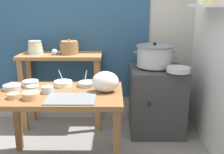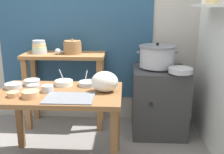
{
  "view_description": "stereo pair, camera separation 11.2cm",
  "coord_description": "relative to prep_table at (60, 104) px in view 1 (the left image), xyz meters",
  "views": [
    {
      "loc": [
        0.37,
        -2.24,
        1.47
      ],
      "look_at": [
        0.36,
        0.11,
        0.82
      ],
      "focal_mm": 42.83,
      "sensor_mm": 36.0,
      "label": 1
    },
    {
      "loc": [
        0.48,
        -2.23,
        1.47
      ],
      "look_at": [
        0.36,
        0.11,
        0.82
      ],
      "focal_mm": 42.83,
      "sensor_mm": 36.0,
      "label": 2
    }
  ],
  "objects": [
    {
      "name": "serving_tray",
      "position": [
        0.13,
        -0.17,
        0.12
      ],
      "size": [
        0.4,
        0.28,
        0.01
      ],
      "primitive_type": "cube",
      "color": "slate",
      "rests_on": "prep_table"
    },
    {
      "name": "prep_bowl_1",
      "position": [
        -0.3,
        0.18,
        0.14
      ],
      "size": [
        0.15,
        0.15,
        0.06
      ],
      "color": "#B7BABF",
      "rests_on": "prep_table"
    },
    {
      "name": "plastic_bag",
      "position": [
        0.4,
        0.02,
        0.2
      ],
      "size": [
        0.24,
        0.17,
        0.19
      ],
      "primitive_type": "ellipsoid",
      "color": "silver",
      "rests_on": "prep_table"
    },
    {
      "name": "ladle",
      "position": [
        -0.19,
        0.81,
        0.33
      ],
      "size": [
        0.26,
        0.09,
        0.07
      ],
      "color": "#B7BABF",
      "rests_on": "back_shelf_table"
    },
    {
      "name": "wide_pan",
      "position": [
        1.15,
        0.49,
        0.2
      ],
      "size": [
        0.25,
        0.25,
        0.05
      ],
      "primitive_type": "cylinder",
      "color": "#B7BABF",
      "rests_on": "stove_block"
    },
    {
      "name": "prep_bowl_7",
      "position": [
        -0.44,
        0.08,
        0.14
      ],
      "size": [
        0.16,
        0.16,
        0.05
      ],
      "color": "#B7BABF",
      "rests_on": "prep_table"
    },
    {
      "name": "prep_bowl_5",
      "position": [
        -0.34,
        -0.15,
        0.13
      ],
      "size": [
        0.1,
        0.1,
        0.04
      ],
      "color": "tan",
      "rests_on": "prep_table"
    },
    {
      "name": "prep_bowl_6",
      "position": [
        -0.24,
        0.03,
        0.14
      ],
      "size": [
        0.1,
        0.1,
        0.05
      ],
      "color": "#B7BABF",
      "rests_on": "prep_table"
    },
    {
      "name": "clay_pot",
      "position": [
        -0.04,
        0.87,
        0.37
      ],
      "size": [
        0.21,
        0.21,
        0.18
      ],
      "color": "olive",
      "rests_on": "back_shelf_table"
    },
    {
      "name": "prep_bowl_0",
      "position": [
        0.23,
        0.19,
        0.13
      ],
      "size": [
        0.17,
        0.17,
        0.14
      ],
      "color": "#B7BABF",
      "rests_on": "prep_table"
    },
    {
      "name": "prep_table",
      "position": [
        0.0,
        0.0,
        0.0
      ],
      "size": [
        1.1,
        0.66,
        0.72
      ],
      "color": "brown",
      "rests_on": "ground"
    },
    {
      "name": "back_shelf_table",
      "position": [
        -0.15,
        0.87,
        0.07
      ],
      "size": [
        0.96,
        0.4,
        0.9
      ],
      "color": "#9E6B3D",
      "rests_on": "ground"
    },
    {
      "name": "prep_bowl_2",
      "position": [
        0.0,
        0.19,
        0.14
      ],
      "size": [
        0.17,
        0.17,
        0.16
      ],
      "color": "silver",
      "rests_on": "prep_table"
    },
    {
      "name": "prep_bowl_3",
      "position": [
        -0.2,
        -0.16,
        0.14
      ],
      "size": [
        0.14,
        0.14,
        0.06
      ],
      "color": "tan",
      "rests_on": "prep_table"
    },
    {
      "name": "prep_bowl_4",
      "position": [
        -0.1,
        -0.01,
        0.14
      ],
      "size": [
        0.1,
        0.1,
        0.06
      ],
      "color": "#B7BABF",
      "rests_on": "prep_table"
    },
    {
      "name": "stove_block",
      "position": [
        0.97,
        0.74,
        -0.23
      ],
      "size": [
        0.6,
        0.61,
        0.78
      ],
      "color": "#383838",
      "rests_on": "ground"
    },
    {
      "name": "wall_back",
      "position": [
        0.19,
        1.13,
        0.69
      ],
      "size": [
        4.4,
        0.12,
        2.6
      ],
      "color": "#B2ADA3",
      "rests_on": "ground"
    },
    {
      "name": "steamer_pot",
      "position": [
        0.93,
        0.76,
        0.29
      ],
      "size": [
        0.46,
        0.41,
        0.28
      ],
      "color": "#B7BABF",
      "rests_on": "stove_block"
    },
    {
      "name": "bowl_stack_enamel",
      "position": [
        -0.44,
        0.87,
        0.36
      ],
      "size": [
        0.18,
        0.18,
        0.15
      ],
      "color": "#B7BABF",
      "rests_on": "back_shelf_table"
    }
  ]
}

